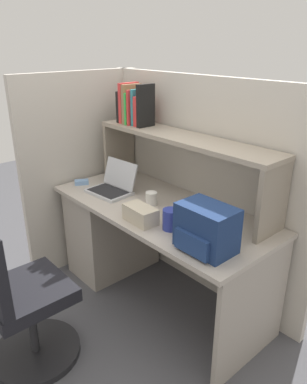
# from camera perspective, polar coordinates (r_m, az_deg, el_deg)

# --- Properties ---
(ground_plane) EXTENTS (8.00, 8.00, 0.00)m
(ground_plane) POSITION_cam_1_polar(r_m,az_deg,el_deg) (2.84, 0.78, -15.80)
(ground_plane) COLOR #4C4C51
(desk) EXTENTS (1.60, 0.70, 0.73)m
(desk) POSITION_cam_1_polar(r_m,az_deg,el_deg) (2.88, -4.42, -5.79)
(desk) COLOR #AAA093
(desk) RESTS_ON ground_plane
(cubicle_partition_rear) EXTENTS (1.84, 0.05, 1.55)m
(cubicle_partition_rear) POSITION_cam_1_polar(r_m,az_deg,el_deg) (2.70, 6.86, 0.81)
(cubicle_partition_rear) COLOR #BCB5A8
(cubicle_partition_rear) RESTS_ON ground_plane
(cubicle_partition_left) EXTENTS (0.05, 1.06, 1.55)m
(cubicle_partition_left) POSITION_cam_1_polar(r_m,az_deg,el_deg) (3.06, -10.63, 3.21)
(cubicle_partition_left) COLOR #BCB5A8
(cubicle_partition_left) RESTS_ON ground_plane
(overhead_hutch) EXTENTS (1.44, 0.28, 0.45)m
(overhead_hutch) POSITION_cam_1_polar(r_m,az_deg,el_deg) (2.47, 4.37, 6.44)
(overhead_hutch) COLOR gray
(overhead_hutch) RESTS_ON desk
(reference_books_on_shelf) EXTENTS (0.28, 0.18, 0.30)m
(reference_books_on_shelf) POSITION_cam_1_polar(r_m,az_deg,el_deg) (2.78, -2.85, 13.04)
(reference_books_on_shelf) COLOR black
(reference_books_on_shelf) RESTS_ON overhead_hutch
(laptop) EXTENTS (0.33, 0.29, 0.22)m
(laptop) POSITION_cam_1_polar(r_m,az_deg,el_deg) (2.70, -6.22, 1.04)
(laptop) COLOR #B7BABF
(laptop) RESTS_ON desk
(backpack) EXTENTS (0.30, 0.23, 0.25)m
(backpack) POSITION_cam_1_polar(r_m,az_deg,el_deg) (1.95, 8.04, -5.63)
(backpack) COLOR navy
(backpack) RESTS_ON desk
(computer_mouse) EXTENTS (0.10, 0.12, 0.03)m
(computer_mouse) POSITION_cam_1_polar(r_m,az_deg,el_deg) (2.90, -10.99, 1.50)
(computer_mouse) COLOR #7299C6
(computer_mouse) RESTS_ON desk
(paper_cup) EXTENTS (0.08, 0.08, 0.09)m
(paper_cup) POSITION_cam_1_polar(r_m,az_deg,el_deg) (2.48, -0.33, -1.00)
(paper_cup) COLOR white
(paper_cup) RESTS_ON desk
(tissue_box) EXTENTS (0.22, 0.13, 0.10)m
(tissue_box) POSITION_cam_1_polar(r_m,az_deg,el_deg) (2.25, -2.02, -3.43)
(tissue_box) COLOR #BFB299
(tissue_box) RESTS_ON desk
(snack_canister) EXTENTS (0.10, 0.10, 0.12)m
(snack_canister) POSITION_cam_1_polar(r_m,az_deg,el_deg) (2.16, 2.67, -4.23)
(snack_canister) COLOR navy
(snack_canister) RESTS_ON desk
(office_chair) EXTENTS (0.52, 0.52, 0.93)m
(office_chair) POSITION_cam_1_polar(r_m,az_deg,el_deg) (2.27, -19.91, -16.09)
(office_chair) COLOR black
(office_chair) RESTS_ON ground_plane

